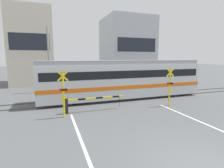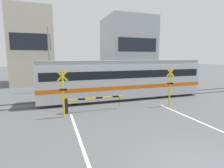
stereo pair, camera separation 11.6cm
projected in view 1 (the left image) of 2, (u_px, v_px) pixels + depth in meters
rail_track_near at (109, 101)px, 14.82m from camera, size 50.00×0.10×0.08m
rail_track_far at (104, 97)px, 16.16m from camera, size 50.00×0.10×0.08m
road_stripe_left at (90, 163)px, 6.16m from camera, size 0.14×11.25×0.01m
commuter_train at (123, 78)px, 15.75m from camera, size 14.66×2.67×3.45m
crossing_barrier_near at (84, 102)px, 11.88m from camera, size 4.20×0.20×1.03m
crossing_barrier_far at (121, 85)px, 18.78m from camera, size 4.20×0.20×1.03m
crossing_signal_left at (63, 92)px, 10.66m from camera, size 0.68×0.15×2.93m
crossing_signal_right at (170, 85)px, 13.25m from camera, size 0.68×0.15×2.93m
building_left_of_street at (33, 48)px, 24.74m from camera, size 5.40×7.66×10.17m
building_right_of_street at (126, 49)px, 29.56m from camera, size 7.46×7.66×10.13m
utility_pole_streetside at (49, 60)px, 18.32m from camera, size 0.22×0.22×6.85m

